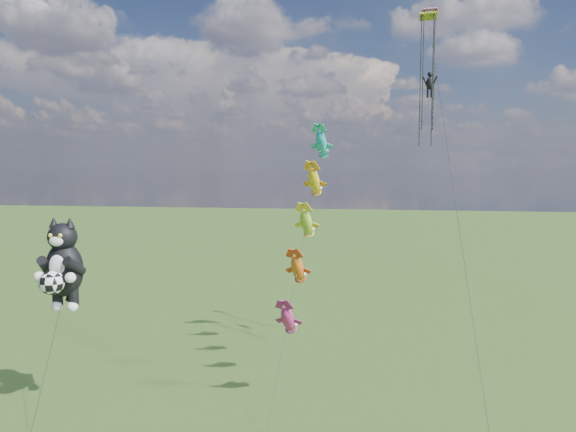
# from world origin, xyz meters

# --- Properties ---
(ground) EXTENTS (300.00, 300.00, 0.00)m
(ground) POSITION_xyz_m (0.00, 0.00, 0.00)
(ground) COLOR #1D3C0F
(cat_kite_rig) EXTENTS (2.51, 4.19, 11.72)m
(cat_kite_rig) POSITION_xyz_m (-4.99, 0.12, 9.00)
(cat_kite_rig) COLOR brown
(cat_kite_rig) RESTS_ON ground
(fish_windsock_rig) EXTENTS (2.50, 15.83, 19.24)m
(fish_windsock_rig) POSITION_xyz_m (8.21, 7.54, 10.79)
(fish_windsock_rig) COLOR brown
(fish_windsock_rig) RESTS_ON ground
(parafoil_rig) EXTENTS (2.93, 17.39, 25.35)m
(parafoil_rig) POSITION_xyz_m (16.20, 8.85, 20.28)
(parafoil_rig) COLOR brown
(parafoil_rig) RESTS_ON ground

